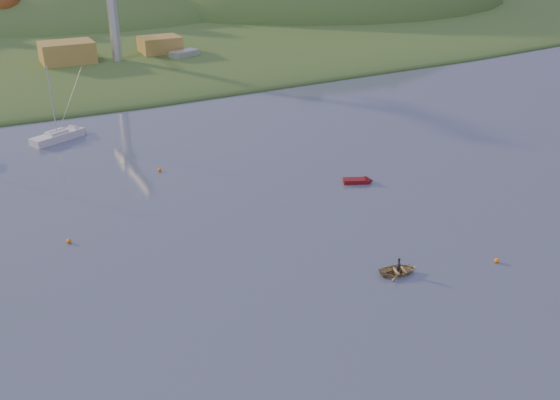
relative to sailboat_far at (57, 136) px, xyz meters
name	(u,v)px	position (x,y,z in m)	size (l,w,h in m)	color
far_shore	(36,11)	(18.09, 150.34, -0.75)	(620.00, 220.00, 1.50)	#2E4F1F
shore_slope	(71,40)	(18.09, 85.34, -0.75)	(640.00, 150.00, 7.00)	#2E4F1F
hill_center	(75,16)	(28.09, 130.34, -0.75)	(140.00, 120.00, 36.00)	#2E4F1F
hill_right	(311,6)	(113.09, 115.34, -0.75)	(150.00, 130.00, 60.00)	#2E4F1F
hillside_trees	(58,29)	(18.09, 105.34, -0.75)	(280.00, 50.00, 32.00)	#194217
wharf	(130,64)	(23.09, 42.34, 0.45)	(42.00, 16.00, 2.40)	slate
shed_west	(67,53)	(10.09, 43.34, 4.05)	(11.00, 8.00, 4.80)	#A28A36
shed_east	(160,45)	(31.09, 44.34, 3.65)	(9.00, 7.00, 4.00)	#A28A36
sailboat_far	(57,136)	(0.00, 0.00, 0.00)	(8.67, 5.89, 11.66)	silver
canoe	(398,270)	(22.67, -56.63, -0.36)	(2.72, 3.80, 0.79)	tan
paddler	(399,267)	(22.67, -56.63, 0.01)	(0.55, 0.36, 1.52)	black
red_tender	(362,181)	(32.52, -36.06, -0.47)	(4.21, 2.87, 1.36)	#5E0D10
work_vessel	(185,62)	(34.80, 38.34, 0.65)	(16.24, 10.76, 3.94)	slate
buoy_0	(497,261)	(32.87, -59.54, -0.50)	(0.50, 0.50, 0.50)	orange
buoy_1	(356,179)	(32.21, -35.07, -0.50)	(0.50, 0.50, 0.50)	orange
buoy_2	(69,241)	(-4.87, -35.06, -0.50)	(0.50, 0.50, 0.50)	orange
buoy_3	(160,170)	(10.12, -19.82, -0.50)	(0.50, 0.50, 0.50)	orange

